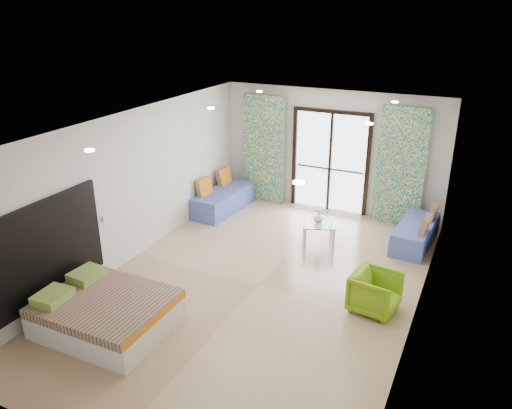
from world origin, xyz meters
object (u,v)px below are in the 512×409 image
at_px(daybed_right, 416,233).
at_px(coffee_table, 319,225).
at_px(daybed_left, 223,199).
at_px(armchair, 375,290).
at_px(bed, 106,313).

bearing_deg(daybed_right, coffee_table, -153.92).
xyz_separation_m(daybed_left, daybed_right, (4.23, 0.10, -0.02)).
relative_size(daybed_right, armchair, 2.37).
bearing_deg(coffee_table, armchair, -50.65).
xyz_separation_m(bed, daybed_right, (3.59, 4.71, -0.01)).
xyz_separation_m(bed, armchair, (3.39, 2.12, 0.09)).
bearing_deg(daybed_right, daybed_left, -174.72).
bearing_deg(coffee_table, bed, -114.70).
height_order(bed, armchair, armchair).
xyz_separation_m(coffee_table, armchair, (1.55, -1.89, -0.02)).
bearing_deg(armchair, daybed_right, 3.30).
distance_m(daybed_left, coffee_table, 2.56).
distance_m(bed, coffee_table, 4.41).
bearing_deg(daybed_left, daybed_right, 4.97).
xyz_separation_m(daybed_left, coffee_table, (2.48, -0.61, 0.10)).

